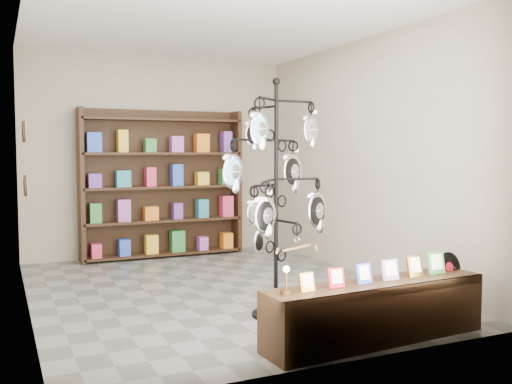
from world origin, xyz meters
The scene contains 6 objects.
ground centered at (0.00, 0.00, 0.00)m, with size 5.00×5.00×0.00m, color slate.
room_envelope centered at (0.00, 0.00, 1.85)m, with size 5.00×5.00×5.00m.
display_tree centered at (0.16, -1.20, 1.31)m, with size 1.22×1.22×2.27m.
front_shelf centered at (0.60, -2.20, 0.25)m, with size 2.06×0.55×0.72m.
back_shelving centered at (0.00, 2.30, 1.03)m, with size 2.42×0.36×2.20m.
wall_clocks centered at (-1.97, 0.80, 1.50)m, with size 0.03×0.24×0.84m.
Camera 1 is at (-2.25, -6.03, 1.58)m, focal length 40.00 mm.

